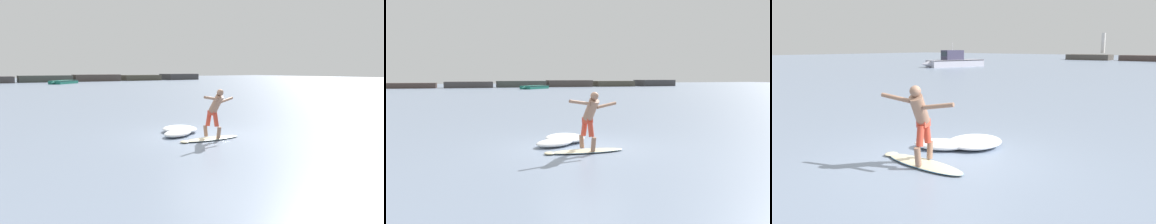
{
  "view_description": "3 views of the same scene",
  "coord_description": "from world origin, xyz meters",
  "views": [
    {
      "loc": [
        -7.79,
        -10.61,
        2.4
      ],
      "look_at": [
        -0.33,
        0.23,
        0.88
      ],
      "focal_mm": 35.0,
      "sensor_mm": 36.0,
      "label": 1
    },
    {
      "loc": [
        -3.73,
        -10.5,
        2.17
      ],
      "look_at": [
        0.26,
        1.22,
        0.98
      ],
      "focal_mm": 35.0,
      "sensor_mm": 36.0,
      "label": 2
    },
    {
      "loc": [
        5.34,
        -6.01,
        2.5
      ],
      "look_at": [
        0.19,
        0.35,
        1.05
      ],
      "focal_mm": 35.0,
      "sensor_mm": 36.0,
      "label": 3
    }
  ],
  "objects": [
    {
      "name": "rock_jetty_breakwater",
      "position": [
        12.17,
        62.0,
        0.6
      ],
      "size": [
        66.75,
        5.07,
        4.78
      ],
      "color": "#49443E",
      "rests_on": "ground"
    },
    {
      "name": "small_boat_offshore",
      "position": [
        9.65,
        51.92,
        0.31
      ],
      "size": [
        5.6,
        5.39,
        0.57
      ],
      "color": "#1C6C5A",
      "rests_on": "ground"
    },
    {
      "name": "wave_foam_at_nose",
      "position": [
        -0.73,
        0.56,
        0.11
      ],
      "size": [
        1.55,
        1.28,
        0.23
      ],
      "color": "white",
      "rests_on": "ground"
    },
    {
      "name": "wave_foam_at_tail",
      "position": [
        -0.19,
        1.25,
        0.13
      ],
      "size": [
        1.56,
        1.66,
        0.25
      ],
      "color": "white",
      "rests_on": "ground"
    },
    {
      "name": "surfboard",
      "position": [
        -0.14,
        -0.64,
        0.04
      ],
      "size": [
        2.36,
        0.66,
        0.22
      ],
      "color": "beige",
      "rests_on": "ground"
    },
    {
      "name": "ground_plane",
      "position": [
        0.0,
        0.0,
        0.0
      ],
      "size": [
        200.0,
        200.0,
        0.0
      ],
      "primitive_type": "plane",
      "color": "#7989A2"
    },
    {
      "name": "surfer",
      "position": [
        -0.06,
        -0.76,
        1.07
      ],
      "size": [
        1.56,
        0.91,
        1.66
      ],
      "color": "#946C56",
      "rests_on": "surfboard"
    }
  ]
}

